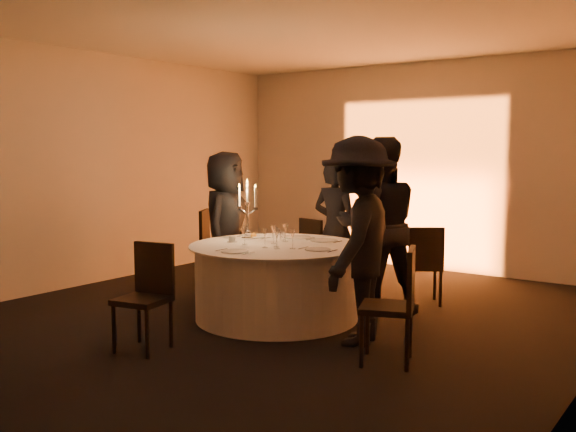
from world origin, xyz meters
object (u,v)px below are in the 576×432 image
Objects in this scene: chair_back_right at (424,261)px; guest_back_right at (379,226)px; chair_back_left at (317,250)px; coffee_cup at (232,239)px; candelabra at (247,218)px; chair_left at (213,243)px; chair_right at (397,299)px; chair_front at (147,290)px; banquet_table at (277,281)px; guest_left at (225,225)px; guest_back_left at (335,228)px; guest_right at (358,241)px.

guest_back_right reaches higher than chair_back_right.
chair_back_left is at bearing -66.81° from guest_back_right.
coffee_cup is 0.17× the size of candelabra.
chair_left is 3.58m from chair_right.
chair_front reaches higher than chair_back_left.
chair_right reaches higher than chair_front.
guest_back_right is at bearing 47.98° from banquet_table.
chair_left is at bearing 36.29° from chair_back_left.
banquet_table is 1.51m from chair_front.
chair_right is at bearing -132.18° from guest_left.
chair_left is 8.85× the size of coffee_cup.
banquet_table is 0.80m from candelabra.
chair_front is at bearing 179.78° from guest_left.
chair_front is at bearing 86.00° from guest_back_left.
guest_left is 15.66× the size of coffee_cup.
guest_right is at bearing 129.41° from guest_back_left.
banquet_table is 1.85× the size of chair_left.
banquet_table is 1.75m from chair_right.
chair_front is at bearing -102.47° from banquet_table.
guest_right is at bearing -141.16° from chair_left.
chair_back_right is at bearing -168.08° from guest_back_left.
chair_back_left is 0.47m from guest_back_left.
chair_back_right is at bearing 40.42° from candelabra.
chair_back_right is at bearing 54.39° from banquet_table.
banquet_table is at bearing 66.19° from chair_front.
chair_back_left is at bearing -154.62° from chair_right.
chair_back_right is 0.78m from guest_back_right.
chair_back_right reaches higher than banquet_table.
coffee_cup is (-1.59, 0.13, -0.13)m from guest_right.
chair_front is 8.42× the size of coffee_cup.
chair_left is 0.52× the size of guest_back_right.
guest_left is 0.92× the size of guest_right.
candelabra is at bearing 84.70° from chair_front.
chair_left is 1.53m from coffee_cup.
banquet_table is 1.05× the size of guest_left.
guest_back_left reaches higher than chair_back_right.
candelabra reaches higher than coffee_cup.
guest_back_right is 1.57m from coffee_cup.
chair_right is 1.03× the size of chair_front.
chair_right is 2.92m from guest_left.
chair_left is 2.72m from chair_back_right.
chair_left is 0.52× the size of guest_right.
chair_front is 1.91m from guest_right.
banquet_table is 2.01× the size of chair_back_right.
chair_back_right is 2.04m from candelabra.
chair_back_right is 1.35× the size of candelabra.
guest_left is at bearing 158.15° from banquet_table.
chair_back_left is 1.00× the size of chair_back_right.
chair_back_right is 0.52× the size of guest_left.
chair_right is at bearing -18.30° from candelabra.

